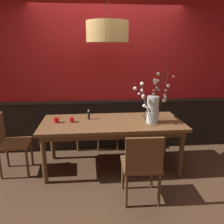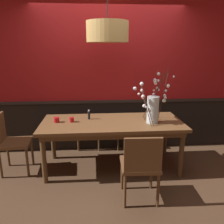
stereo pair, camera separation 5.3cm
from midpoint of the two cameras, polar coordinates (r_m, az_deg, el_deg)
ground_plane at (r=3.73m, az=-0.42°, el=-13.43°), size 24.00×24.00×0.00m
back_wall at (r=4.06m, az=-1.44°, el=8.91°), size 6.04×0.14×2.70m
dining_table at (r=3.46m, az=-0.44°, el=-3.65°), size 2.10×0.92×0.75m
chair_near_side_right at (r=2.77m, az=6.89°, el=-12.66°), size 0.46×0.45×0.88m
chair_far_side_left at (r=4.31m, az=-6.22°, el=-1.85°), size 0.46×0.42×0.94m
chair_head_west_end at (r=3.70m, az=-24.63°, el=-6.47°), size 0.46×0.45×0.90m
chair_far_side_right at (r=4.34m, az=3.13°, el=-1.45°), size 0.47×0.43×0.97m
vase_with_blossoms at (r=3.38m, az=9.72°, el=0.96°), size 0.60×0.55×0.81m
candle_holder_nearer_center at (r=3.45m, az=-10.48°, el=-1.92°), size 0.07×0.07×0.07m
candle_holder_nearer_edge at (r=3.48m, az=-14.14°, el=-1.96°), size 0.08×0.08×0.08m
condiment_bottle at (r=3.54m, az=-6.25°, el=-0.73°), size 0.04×0.04×0.15m
pendant_lamp at (r=3.37m, az=-1.65°, el=19.37°), size 0.59×0.59×0.81m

